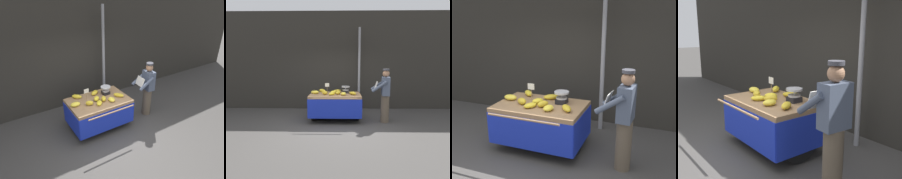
{
  "view_description": "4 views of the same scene",
  "coord_description": "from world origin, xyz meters",
  "views": [
    {
      "loc": [
        -2.39,
        -3.59,
        3.78
      ],
      "look_at": [
        0.39,
        0.88,
        1.08
      ],
      "focal_mm": 33.71,
      "sensor_mm": 36.0,
      "label": 1
    },
    {
      "loc": [
        0.17,
        -5.43,
        1.93
      ],
      "look_at": [
        0.05,
        0.78,
        1.05
      ],
      "focal_mm": 31.22,
      "sensor_mm": 36.0,
      "label": 2
    },
    {
      "loc": [
        2.02,
        -3.35,
        2.57
      ],
      "look_at": [
        0.42,
        0.88,
        1.22
      ],
      "focal_mm": 42.37,
      "sensor_mm": 36.0,
      "label": 3
    },
    {
      "loc": [
        3.6,
        -1.64,
        2.06
      ],
      "look_at": [
        0.25,
        1.02,
        1.1
      ],
      "focal_mm": 42.3,
      "sensor_mm": 36.0,
      "label": 4
    }
  ],
  "objects": [
    {
      "name": "vendor_person",
      "position": [
        1.53,
        0.68,
        0.87
      ],
      "size": [
        0.6,
        0.55,
        1.71
      ],
      "color": "brown",
      "rests_on": "ground"
    },
    {
      "name": "banana_bunch_3",
      "position": [
        0.05,
        0.76,
        0.94
      ],
      "size": [
        0.21,
        0.26,
        0.12
      ],
      "primitive_type": "ellipsoid",
      "rotation": [
        0.0,
        0.0,
        2.64
      ],
      "color": "gold",
      "rests_on": "banana_cart"
    },
    {
      "name": "ground_plane",
      "position": [
        0.0,
        0.0,
        0.0
      ],
      "size": [
        60.0,
        60.0,
        0.0
      ],
      "primitive_type": "plane",
      "color": "#423F3D"
    },
    {
      "name": "banana_bunch_6",
      "position": [
        -0.15,
        0.65,
        0.93
      ],
      "size": [
        0.25,
        0.29,
        0.09
      ],
      "primitive_type": "ellipsoid",
      "rotation": [
        0.0,
        0.0,
        2.56
      ],
      "color": "yellow",
      "rests_on": "banana_cart"
    },
    {
      "name": "banana_bunch_1",
      "position": [
        -0.72,
        0.9,
        0.94
      ],
      "size": [
        0.27,
        0.17,
        0.11
      ],
      "primitive_type": "ellipsoid",
      "rotation": [
        0.0,
        0.0,
        1.55
      ],
      "color": "yellow",
      "rests_on": "banana_cart"
    },
    {
      "name": "weighing_scale",
      "position": [
        0.3,
        1.07,
        1.0
      ],
      "size": [
        0.28,
        0.28,
        0.24
      ],
      "color": "black",
      "rests_on": "banana_cart"
    },
    {
      "name": "price_sign",
      "position": [
        -0.33,
        1.04,
        1.13
      ],
      "size": [
        0.14,
        0.01,
        0.34
      ],
      "color": "#997A51",
      "rests_on": "banana_cart"
    },
    {
      "name": "back_wall",
      "position": [
        0.0,
        2.63,
        1.96
      ],
      "size": [
        16.0,
        0.24,
        3.92
      ],
      "primitive_type": "cube",
      "color": "#2D2B26",
      "rests_on": "ground"
    },
    {
      "name": "banana_bunch_0",
      "position": [
        -0.52,
        1.28,
        0.94
      ],
      "size": [
        0.29,
        0.29,
        0.11
      ],
      "primitive_type": "ellipsoid",
      "rotation": [
        0.0,
        0.0,
        0.8
      ],
      "color": "yellow",
      "rests_on": "banana_cart"
    },
    {
      "name": "banana_bunch_5",
      "position": [
        -0.11,
        0.88,
        0.94
      ],
      "size": [
        0.25,
        0.26,
        0.11
      ],
      "primitive_type": "ellipsoid",
      "rotation": [
        0.0,
        0.0,
        2.44
      ],
      "color": "yellow",
      "rests_on": "banana_cart"
    },
    {
      "name": "banana_bunch_4",
      "position": [
        -0.38,
        0.76,
        0.94
      ],
      "size": [
        0.24,
        0.21,
        0.12
      ],
      "primitive_type": "ellipsoid",
      "rotation": [
        0.0,
        0.0,
        1.09
      ],
      "color": "gold",
      "rests_on": "banana_cart"
    },
    {
      "name": "banana_cart",
      "position": [
        -0.05,
        0.88,
        0.65
      ],
      "size": [
        1.68,
        1.29,
        0.88
      ],
      "color": "#93704C",
      "rests_on": "ground"
    },
    {
      "name": "street_pole",
      "position": [
        0.83,
        2.11,
        1.61
      ],
      "size": [
        0.09,
        0.09,
        3.22
      ],
      "primitive_type": "cylinder",
      "color": "gray",
      "rests_on": "ground"
    },
    {
      "name": "banana_bunch_7",
      "position": [
        0.52,
        0.73,
        0.93
      ],
      "size": [
        0.29,
        0.32,
        0.1
      ],
      "primitive_type": "ellipsoid",
      "rotation": [
        0.0,
        0.0,
        0.65
      ],
      "color": "gold",
      "rests_on": "banana_cart"
    },
    {
      "name": "banana_bunch_8",
      "position": [
        0.22,
        0.63,
        0.93
      ],
      "size": [
        0.18,
        0.24,
        0.1
      ],
      "primitive_type": "ellipsoid",
      "rotation": [
        0.0,
        0.0,
        3.07
      ],
      "color": "yellow",
      "rests_on": "banana_cart"
    },
    {
      "name": "banana_bunch_2",
      "position": [
        0.01,
        1.22,
        0.93
      ],
      "size": [
        0.33,
        0.29,
        0.1
      ],
      "primitive_type": "ellipsoid",
      "rotation": [
        0.0,
        0.0,
        2.19
      ],
      "color": "gold",
      "rests_on": "banana_cart"
    }
  ]
}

